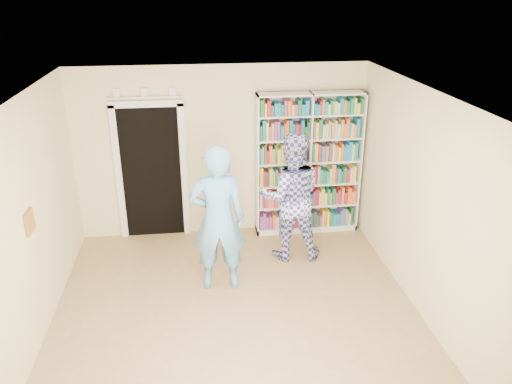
% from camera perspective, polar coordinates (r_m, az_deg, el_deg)
% --- Properties ---
extents(floor, '(5.00, 5.00, 0.00)m').
position_cam_1_polar(floor, '(6.22, -2.05, -14.73)').
color(floor, '#9E754C').
rests_on(floor, ground).
extents(ceiling, '(5.00, 5.00, 0.00)m').
position_cam_1_polar(ceiling, '(5.05, -2.48, 10.35)').
color(ceiling, white).
rests_on(ceiling, wall_back).
extents(wall_back, '(4.50, 0.00, 4.50)m').
position_cam_1_polar(wall_back, '(7.82, -3.92, 4.57)').
color(wall_back, beige).
rests_on(wall_back, floor).
extents(wall_left, '(0.00, 5.00, 5.00)m').
position_cam_1_polar(wall_left, '(5.79, -25.09, -4.44)').
color(wall_left, beige).
rests_on(wall_left, floor).
extents(wall_right, '(0.00, 5.00, 5.00)m').
position_cam_1_polar(wall_right, '(6.10, 19.32, -2.13)').
color(wall_right, beige).
rests_on(wall_right, floor).
extents(bookshelf, '(1.66, 0.31, 2.28)m').
position_cam_1_polar(bookshelf, '(7.92, 5.99, 3.22)').
color(bookshelf, white).
rests_on(bookshelf, floor).
extents(doorway, '(1.10, 0.08, 2.43)m').
position_cam_1_polar(doorway, '(7.87, -11.90, 2.93)').
color(doorway, black).
rests_on(doorway, floor).
extents(wall_art, '(0.03, 0.25, 0.25)m').
position_cam_1_polar(wall_art, '(5.93, -24.46, -3.13)').
color(wall_art, brown).
rests_on(wall_art, wall_left).
extents(man_blue, '(0.73, 0.49, 1.98)m').
position_cam_1_polar(man_blue, '(6.41, -4.39, -3.13)').
color(man_blue, '#62A8DB').
rests_on(man_blue, floor).
extents(man_plaid, '(0.98, 0.80, 1.90)m').
position_cam_1_polar(man_plaid, '(7.17, 4.00, -0.58)').
color(man_plaid, '#313396').
rests_on(man_plaid, floor).
extents(paper_sheet, '(0.19, 0.04, 0.27)m').
position_cam_1_polar(paper_sheet, '(7.03, 4.96, -1.59)').
color(paper_sheet, white).
rests_on(paper_sheet, man_plaid).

